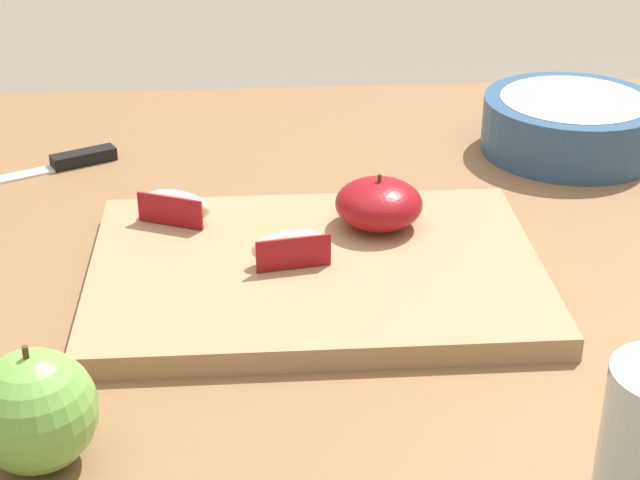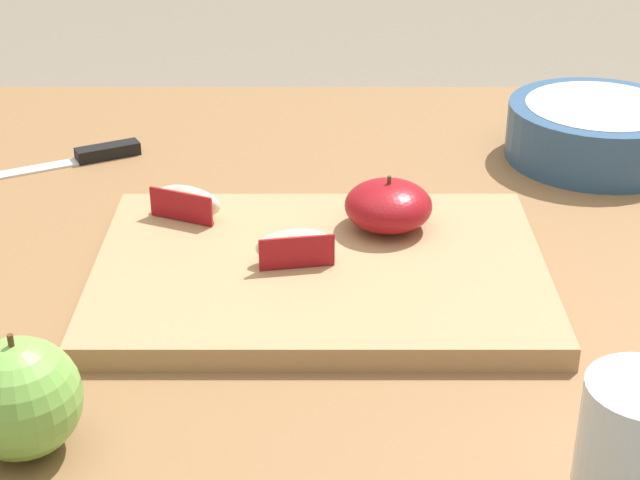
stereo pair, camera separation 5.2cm
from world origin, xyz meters
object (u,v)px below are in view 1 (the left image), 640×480
at_px(apple_half_skin_up, 379,204).
at_px(ceramic_fruit_bowl, 571,124).
at_px(paring_knife, 72,161).
at_px(apple_wedge_right, 175,206).
at_px(apple_wedge_left, 291,247).
at_px(whole_apple_granny_green, 35,411).
at_px(cutting_board, 320,271).

distance_m(apple_half_skin_up, ceramic_fruit_bowl, 0.32).
bearing_deg(ceramic_fruit_bowl, paring_knife, -179.69).
relative_size(apple_wedge_right, apple_wedge_left, 1.01).
relative_size(apple_half_skin_up, whole_apple_granny_green, 0.89).
distance_m(cutting_board, apple_half_skin_up, 0.09).
distance_m(apple_half_skin_up, apple_wedge_right, 0.19).
distance_m(cutting_board, ceramic_fruit_bowl, 0.41).
distance_m(apple_half_skin_up, whole_apple_granny_green, 0.39).
bearing_deg(apple_half_skin_up, apple_wedge_left, -141.33).
xyz_separation_m(cutting_board, apple_half_skin_up, (0.06, 0.06, 0.03)).
xyz_separation_m(cutting_board, whole_apple_granny_green, (-0.20, -0.23, 0.03)).
height_order(cutting_board, apple_wedge_left, apple_wedge_left).
height_order(cutting_board, ceramic_fruit_bowl, ceramic_fruit_bowl).
distance_m(cutting_board, whole_apple_granny_green, 0.30).
bearing_deg(paring_knife, apple_wedge_right, -56.33).
relative_size(apple_wedge_right, whole_apple_granny_green, 0.79).
height_order(apple_half_skin_up, apple_wedge_left, apple_half_skin_up).
distance_m(apple_wedge_left, ceramic_fruit_bowl, 0.43).
distance_m(paring_knife, ceramic_fruit_bowl, 0.55).
bearing_deg(apple_wedge_left, apple_wedge_right, 138.69).
bearing_deg(apple_wedge_left, apple_half_skin_up, 38.67).
distance_m(apple_half_skin_up, paring_knife, 0.37).
height_order(whole_apple_granny_green, ceramic_fruit_bowl, whole_apple_granny_green).
distance_m(cutting_board, apple_wedge_left, 0.04).
xyz_separation_m(apple_half_skin_up, apple_wedge_left, (-0.08, -0.07, -0.01)).
bearing_deg(cutting_board, apple_wedge_left, -175.94).
distance_m(apple_wedge_left, paring_knife, 0.36).
xyz_separation_m(apple_half_skin_up, whole_apple_granny_green, (-0.26, -0.29, -0.00)).
bearing_deg(whole_apple_granny_green, cutting_board, 48.65).
distance_m(cutting_board, apple_wedge_right, 0.16).
bearing_deg(cutting_board, apple_half_skin_up, 48.10).
bearing_deg(paring_knife, cutting_board, -47.52).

